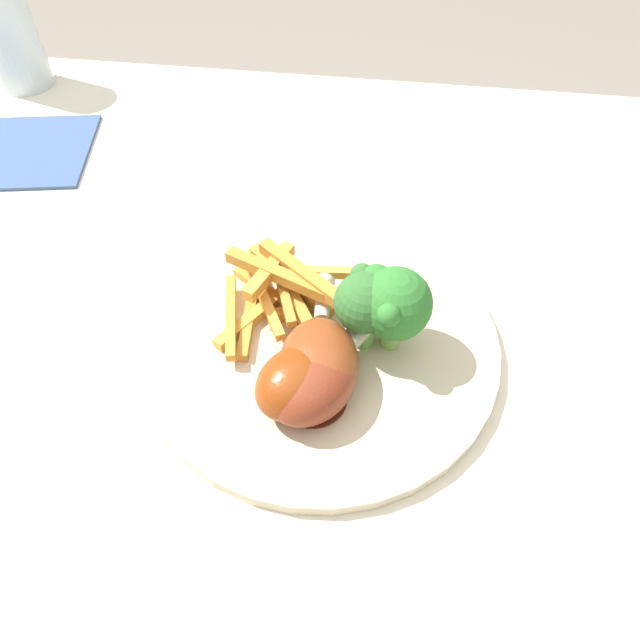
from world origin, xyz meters
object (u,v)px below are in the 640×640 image
Objects in this scene: carrot_fries_pile at (282,293)px; chicken_drumstick_far at (301,378)px; dining_table at (282,401)px; chicken_drumstick_near at (319,359)px; broccoli_floret_front at (393,304)px; dinner_plate at (320,340)px; broccoli_floret_middle at (367,298)px; water_glass at (8,34)px; chicken_drumstick_extra at (317,378)px.

chicken_drumstick_far is at bearing 109.42° from carrot_fries_pile.
dining_table is 7.67× the size of chicken_drumstick_near.
carrot_fries_pile is (0.09, -0.02, -0.03)m from broccoli_floret_front.
dinner_plate is 0.06m from broccoli_floret_middle.
water_glass reaches higher than dinner_plate.
carrot_fries_pile is 0.09m from chicken_drumstick_extra.
dinner_plate is at bearing 0.24° from broccoli_floret_front.
broccoli_floret_middle is 0.54× the size of water_glass.
dinner_plate is (-0.04, 0.00, 0.10)m from dining_table.
chicken_drumstick_extra is (-0.04, 0.06, 0.13)m from dining_table.
water_glass reaches higher than carrot_fries_pile.
water_glass is at bearing -44.12° from chicken_drumstick_extra.
carrot_fries_pile is at bearing -70.58° from chicken_drumstick_far.
carrot_fries_pile is at bearing -63.59° from chicken_drumstick_extra.
broccoli_floret_middle is 0.58× the size of chicken_drumstick_far.
broccoli_floret_middle reaches higher than chicken_drumstick_extra.
carrot_fries_pile is 0.99× the size of chicken_drumstick_near.
broccoli_floret_front is 0.55× the size of carrot_fries_pile.
water_glass reaches higher than dining_table.
water_glass is (0.44, -0.37, 0.06)m from dinner_plate.
broccoli_floret_front is at bearing 179.77° from dining_table.
carrot_fries_pile is 0.09m from chicken_drumstick_far.
dinner_plate is 0.58m from water_glass.
carrot_fries_pile is (-0.00, -0.02, 0.13)m from dining_table.
carrot_fries_pile reaches higher than dinner_plate.
chicken_drumstick_far is at bearing 57.30° from broccoli_floret_middle.
broccoli_floret_front is (-0.05, -0.00, 0.05)m from dinner_plate.
broccoli_floret_front is 0.54× the size of chicken_drumstick_near.
dinner_plate is at bearing -84.50° from chicken_drumstick_extra.
water_glass is at bearing -40.52° from dinner_plate.
chicken_drumstick_near reaches higher than dinner_plate.
broccoli_floret_front is 0.63× the size of chicken_drumstick_far.
chicken_drumstick_near is 0.02m from chicken_drumstick_extra.
dining_table is 8.12× the size of chicken_drumstick_extra.
carrot_fries_pile is 1.16× the size of chicken_drumstick_far.
chicken_drumstick_far is at bearing 60.45° from chicken_drumstick_near.
chicken_drumstick_near and chicken_drumstick_far have the same top height.
chicken_drumstick_near is at bearing 121.58° from carrot_fries_pile.
broccoli_floret_front is 0.62m from water_glass.
dinner_plate is at bearing -83.27° from chicken_drumstick_near.
water_glass is (0.40, -0.35, 0.03)m from carrot_fries_pile.
chicken_drumstick_extra is 0.61m from water_glass.
broccoli_floret_middle is 0.08m from carrot_fries_pile.
broccoli_floret_front is (-0.09, 0.00, 0.16)m from dining_table.
dinner_plate is at bearing -95.79° from chicken_drumstick_far.
broccoli_floret_middle is at bearing 142.15° from water_glass.
dining_table is 15.34× the size of broccoli_floret_middle.
chicken_drumstick_near is at bearing -119.55° from chicken_drumstick_far.
dining_table is 0.15m from chicken_drumstick_extra.
carrot_fries_pile is 0.53m from water_glass.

